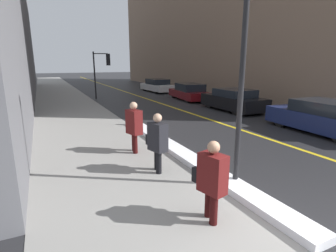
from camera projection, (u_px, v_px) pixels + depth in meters
name	position (u px, v px, depth m)	size (l,w,h in m)	color
ground_plane	(296.00, 237.00, 4.29)	(160.00, 160.00, 0.00)	#232326
sidewalk_slab	(70.00, 108.00, 16.58)	(4.00, 80.00, 0.01)	gray
road_centre_stripe	(157.00, 102.00, 19.11)	(0.16, 80.00, 0.00)	gold
snow_bank_curb	(180.00, 153.00, 8.09)	(0.54, 9.39, 0.17)	white
lamp_post	(244.00, 37.00, 5.34)	(0.28, 0.28, 5.61)	black
traffic_light_near	(103.00, 65.00, 20.54)	(1.31, 0.33, 3.64)	black
pedestrian_in_glasses	(212.00, 178.00, 4.56)	(0.40, 0.72, 1.50)	#340C0C
pedestrian_with_shoulder_bag	(157.00, 140.00, 6.68)	(0.42, 0.74, 1.56)	black
pedestrian_nearside	(134.00, 125.00, 8.17)	(0.43, 0.59, 1.62)	#340C0C
parked_car_navy	(324.00, 117.00, 10.63)	(2.12, 4.54, 1.32)	navy
parked_car_black	(233.00, 100.00, 15.64)	(1.84, 4.22, 1.29)	black
parked_car_maroon	(189.00, 92.00, 20.35)	(2.21, 4.63, 1.24)	#600F14
parked_car_white	(157.00, 86.00, 25.92)	(1.92, 4.59, 1.26)	silver
fire_hydrant	(136.00, 118.00, 11.93)	(0.20, 0.20, 0.70)	red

